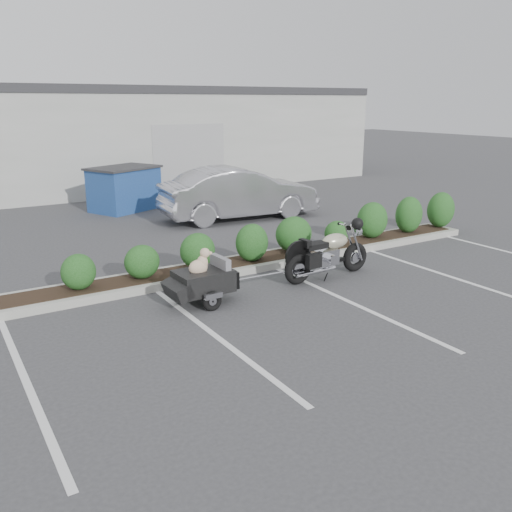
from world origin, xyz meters
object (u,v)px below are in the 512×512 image
sedan (239,193)px  motorcycle (328,254)px  pet_trailer (203,280)px  dumpster (124,188)px

sedan → motorcycle: bearing=172.5°
motorcycle → pet_trailer: size_ratio=1.26×
pet_trailer → sedan: size_ratio=0.36×
pet_trailer → dumpster: bearing=77.6°
pet_trailer → dumpster: (1.64, 9.01, 0.29)m
pet_trailer → motorcycle: bearing=-2.5°
motorcycle → sedan: bearing=75.0°
motorcycle → pet_trailer: bearing=177.5°
pet_trailer → dumpster: size_ratio=0.66×
motorcycle → dumpster: size_ratio=0.83×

